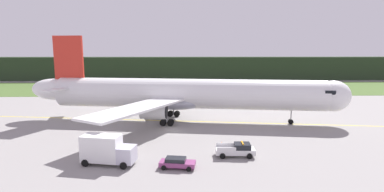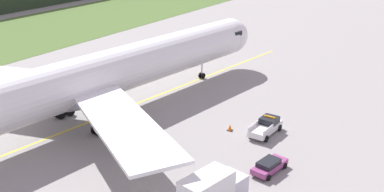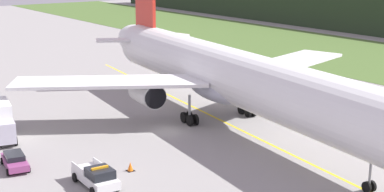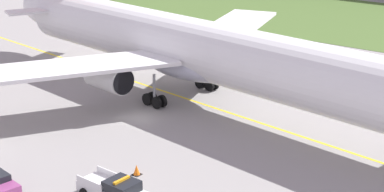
# 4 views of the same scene
# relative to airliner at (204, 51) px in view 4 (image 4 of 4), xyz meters

# --- Properties ---
(ground) EXTENTS (320.00, 320.00, 0.00)m
(ground) POSITION_rel_airliner_xyz_m (-2.72, -6.80, -5.39)
(ground) COLOR gray
(grass_verge) EXTENTS (320.00, 34.34, 0.04)m
(grass_verge) POSITION_rel_airliner_xyz_m (-2.72, 47.10, -5.37)
(grass_verge) COLOR #45612B
(grass_verge) RESTS_ON ground
(taxiway_centerline_main) EXTENTS (81.73, 10.96, 0.01)m
(taxiway_centerline_main) POSITION_rel_airliner_xyz_m (0.50, -0.06, -5.39)
(taxiway_centerline_main) COLOR yellow
(taxiway_centerline_main) RESTS_ON ground
(airliner) EXTENTS (62.22, 43.64, 16.64)m
(airliner) POSITION_rel_airliner_xyz_m (0.00, 0.00, 0.00)
(airliner) COLOR white
(airliner) RESTS_ON ground
(ops_pickup_truck) EXTENTS (5.29, 2.42, 1.94)m
(ops_pickup_truck) POSITION_rel_airliner_xyz_m (6.78, -19.51, -4.49)
(ops_pickup_truck) COLOR silver
(ops_pickup_truck) RESTS_ON ground
(apron_cone) EXTENTS (0.64, 0.64, 0.80)m
(apron_cone) POSITION_rel_airliner_xyz_m (5.21, -15.57, -5.00)
(apron_cone) COLOR black
(apron_cone) RESTS_ON ground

